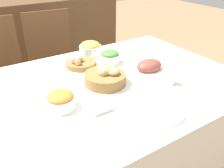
{
  "coord_description": "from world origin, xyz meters",
  "views": [
    {
      "loc": [
        -0.63,
        -1.09,
        1.46
      ],
      "look_at": [
        0.0,
        -0.09,
        0.8
      ],
      "focal_mm": 38.0,
      "sensor_mm": 36.0,
      "label": 1
    }
  ],
  "objects_px": {
    "sideboard": "(54,41)",
    "dinner_plate": "(158,111)",
    "chair_far_center": "(55,64)",
    "butter_dish": "(100,108)",
    "ham_platter": "(149,67)",
    "chair_far_left": "(1,76)",
    "pineapple_bowl": "(90,48)",
    "green_salad_bowl": "(110,57)",
    "egg_basket": "(80,63)",
    "bread_basket": "(105,76)",
    "spoon": "(184,100)",
    "knife": "(180,102)",
    "fork": "(133,122)",
    "drinking_cup": "(171,78)",
    "carrot_bowl": "(60,100)"
  },
  "relations": [
    {
      "from": "chair_far_center",
      "to": "green_salad_bowl",
      "type": "distance_m",
      "value": 0.76
    },
    {
      "from": "pineapple_bowl",
      "to": "carrot_bowl",
      "type": "bearing_deg",
      "value": -129.78
    },
    {
      "from": "chair_far_center",
      "to": "ham_platter",
      "type": "xyz_separation_m",
      "value": [
        0.34,
        -0.94,
        0.25
      ]
    },
    {
      "from": "spoon",
      "to": "butter_dish",
      "type": "height_order",
      "value": "butter_dish"
    },
    {
      "from": "sideboard",
      "to": "dinner_plate",
      "type": "relative_size",
      "value": 5.9
    },
    {
      "from": "carrot_bowl",
      "to": "ham_platter",
      "type": "bearing_deg",
      "value": 8.18
    },
    {
      "from": "sideboard",
      "to": "egg_basket",
      "type": "bearing_deg",
      "value": -102.03
    },
    {
      "from": "chair_far_center",
      "to": "ham_platter",
      "type": "height_order",
      "value": "chair_far_center"
    },
    {
      "from": "chair_far_center",
      "to": "egg_basket",
      "type": "xyz_separation_m",
      "value": [
        -0.02,
        -0.63,
        0.25
      ]
    },
    {
      "from": "fork",
      "to": "butter_dish",
      "type": "bearing_deg",
      "value": 115.44
    },
    {
      "from": "chair_far_center",
      "to": "ham_platter",
      "type": "distance_m",
      "value": 1.03
    },
    {
      "from": "ham_platter",
      "to": "fork",
      "type": "distance_m",
      "value": 0.58
    },
    {
      "from": "bread_basket",
      "to": "drinking_cup",
      "type": "xyz_separation_m",
      "value": [
        0.33,
        -0.22,
        -0.01
      ]
    },
    {
      "from": "drinking_cup",
      "to": "bread_basket",
      "type": "bearing_deg",
      "value": 146.74
    },
    {
      "from": "chair_far_center",
      "to": "fork",
      "type": "relative_size",
      "value": 5.55
    },
    {
      "from": "sideboard",
      "to": "drinking_cup",
      "type": "xyz_separation_m",
      "value": [
        0.06,
        -1.91,
        0.3
      ]
    },
    {
      "from": "pineapple_bowl",
      "to": "ham_platter",
      "type": "bearing_deg",
      "value": -67.37
    },
    {
      "from": "chair_far_left",
      "to": "pineapple_bowl",
      "type": "relative_size",
      "value": 5.87
    },
    {
      "from": "egg_basket",
      "to": "ham_platter",
      "type": "height_order",
      "value": "egg_basket"
    },
    {
      "from": "egg_basket",
      "to": "spoon",
      "type": "relative_size",
      "value": 1.19
    },
    {
      "from": "knife",
      "to": "ham_platter",
      "type": "bearing_deg",
      "value": 72.66
    },
    {
      "from": "green_salad_bowl",
      "to": "fork",
      "type": "bearing_deg",
      "value": -113.05
    },
    {
      "from": "sideboard",
      "to": "drinking_cup",
      "type": "distance_m",
      "value": 1.94
    },
    {
      "from": "sideboard",
      "to": "butter_dish",
      "type": "bearing_deg",
      "value": -102.86
    },
    {
      "from": "bread_basket",
      "to": "butter_dish",
      "type": "bearing_deg",
      "value": -126.03
    },
    {
      "from": "chair_far_center",
      "to": "drinking_cup",
      "type": "distance_m",
      "value": 1.23
    },
    {
      "from": "chair_far_center",
      "to": "green_salad_bowl",
      "type": "relative_size",
      "value": 6.58
    },
    {
      "from": "chair_far_center",
      "to": "knife",
      "type": "distance_m",
      "value": 1.37
    },
    {
      "from": "bread_basket",
      "to": "spoon",
      "type": "height_order",
      "value": "bread_basket"
    },
    {
      "from": "fork",
      "to": "drinking_cup",
      "type": "xyz_separation_m",
      "value": [
        0.41,
        0.18,
        0.04
      ]
    },
    {
      "from": "bread_basket",
      "to": "spoon",
      "type": "bearing_deg",
      "value": -57.04
    },
    {
      "from": "chair_far_left",
      "to": "knife",
      "type": "xyz_separation_m",
      "value": [
        0.71,
        -1.34,
        0.23
      ]
    },
    {
      "from": "bread_basket",
      "to": "pineapple_bowl",
      "type": "distance_m",
      "value": 0.49
    },
    {
      "from": "chair_far_center",
      "to": "butter_dish",
      "type": "height_order",
      "value": "chair_far_center"
    },
    {
      "from": "chair_far_center",
      "to": "drinking_cup",
      "type": "xyz_separation_m",
      "value": [
        0.33,
        -1.15,
        0.27
      ]
    },
    {
      "from": "bread_basket",
      "to": "pineapple_bowl",
      "type": "bearing_deg",
      "value": 72.67
    },
    {
      "from": "ham_platter",
      "to": "drinking_cup",
      "type": "xyz_separation_m",
      "value": [
        -0.01,
        -0.21,
        0.01
      ]
    },
    {
      "from": "pineapple_bowl",
      "to": "green_salad_bowl",
      "type": "bearing_deg",
      "value": -78.04
    },
    {
      "from": "egg_basket",
      "to": "carrot_bowl",
      "type": "xyz_separation_m",
      "value": [
        -0.3,
        -0.4,
        0.02
      ]
    },
    {
      "from": "green_salad_bowl",
      "to": "dinner_plate",
      "type": "distance_m",
      "value": 0.66
    },
    {
      "from": "ham_platter",
      "to": "egg_basket",
      "type": "bearing_deg",
      "value": 139.85
    },
    {
      "from": "egg_basket",
      "to": "knife",
      "type": "distance_m",
      "value": 0.75
    },
    {
      "from": "pineapple_bowl",
      "to": "dinner_plate",
      "type": "distance_m",
      "value": 0.87
    },
    {
      "from": "dinner_plate",
      "to": "fork",
      "type": "distance_m",
      "value": 0.16
    },
    {
      "from": "chair_far_left",
      "to": "pineapple_bowl",
      "type": "height_order",
      "value": "chair_far_left"
    },
    {
      "from": "sideboard",
      "to": "fork",
      "type": "bearing_deg",
      "value": -99.69
    },
    {
      "from": "bread_basket",
      "to": "drinking_cup",
      "type": "bearing_deg",
      "value": -33.26
    },
    {
      "from": "dinner_plate",
      "to": "egg_basket",
      "type": "bearing_deg",
      "value": 97.73
    },
    {
      "from": "chair_far_left",
      "to": "pineapple_bowl",
      "type": "xyz_separation_m",
      "value": [
        0.63,
        -0.47,
        0.28
      ]
    },
    {
      "from": "pineapple_bowl",
      "to": "drinking_cup",
      "type": "xyz_separation_m",
      "value": [
        0.18,
        -0.68,
        -0.01
      ]
    }
  ]
}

